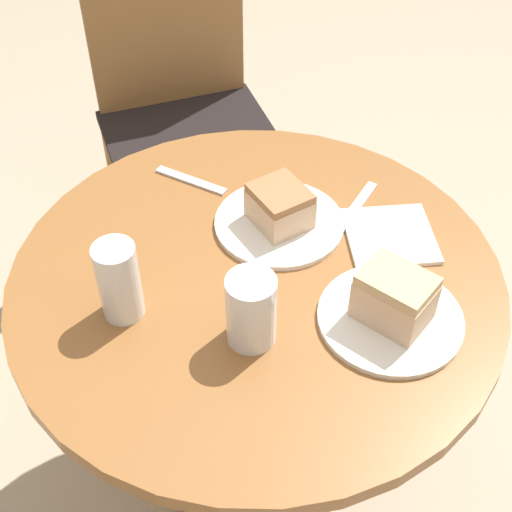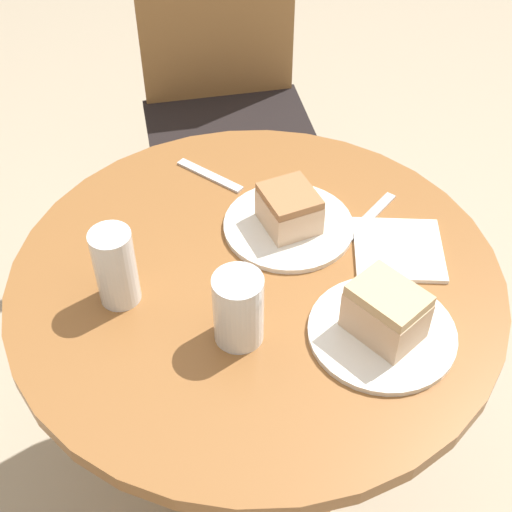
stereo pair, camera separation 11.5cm
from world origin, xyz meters
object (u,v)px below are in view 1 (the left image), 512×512
at_px(cake_slice_near, 280,206).
at_px(glass_water, 119,284).
at_px(chair, 183,107).
at_px(cake_slice_far, 394,297).
at_px(glass_lemonade, 251,313).
at_px(plate_near, 279,223).
at_px(plate_far, 390,318).

xyz_separation_m(cake_slice_near, glass_water, (-0.29, -0.13, 0.02)).
height_order(chair, cake_slice_far, chair).
bearing_deg(glass_lemonade, plate_near, 63.27).
bearing_deg(cake_slice_near, glass_lemonade, -116.73).
height_order(glass_lemonade, glass_water, glass_water).
relative_size(cake_slice_far, glass_lemonade, 1.10).
bearing_deg(glass_water, cake_slice_near, 23.09).
bearing_deg(cake_slice_far, glass_lemonade, 172.49).
distance_m(chair, plate_far, 1.01).
bearing_deg(plate_near, cake_slice_near, -45.00).
distance_m(plate_near, cake_slice_near, 0.04).
height_order(cake_slice_far, glass_lemonade, glass_lemonade).
bearing_deg(cake_slice_far, plate_far, 0.00).
distance_m(plate_far, glass_water, 0.42).
height_order(chair, glass_water, chair).
xyz_separation_m(chair, plate_near, (0.04, -0.72, 0.20)).
relative_size(plate_far, glass_lemonade, 1.85).
xyz_separation_m(cake_slice_near, glass_lemonade, (-0.12, -0.23, 0.01)).
relative_size(cake_slice_near, cake_slice_far, 0.87).
xyz_separation_m(plate_near, cake_slice_near, (0.00, -0.00, 0.04)).
bearing_deg(glass_water, glass_lemonade, -30.23).
xyz_separation_m(cake_slice_far, glass_lemonade, (-0.22, 0.03, 0.00)).
height_order(plate_far, cake_slice_far, cake_slice_far).
height_order(plate_near, glass_lemonade, glass_lemonade).
distance_m(chair, plate_near, 0.75).
distance_m(plate_near, glass_lemonade, 0.26).
relative_size(plate_near, cake_slice_far, 1.70).
height_order(cake_slice_near, glass_lemonade, glass_lemonade).
bearing_deg(plate_far, plate_near, 111.35).
bearing_deg(cake_slice_far, chair, 98.12).
bearing_deg(cake_slice_near, plate_far, -68.65).
distance_m(plate_far, cake_slice_near, 0.28).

